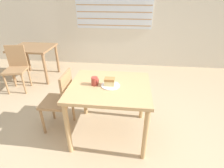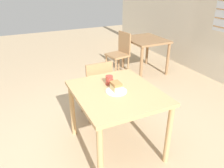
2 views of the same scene
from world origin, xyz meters
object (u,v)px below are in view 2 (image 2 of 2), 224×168
object	(u,v)px
dining_table_far	(145,44)
chair_far_corner	(120,52)
coffee_mug	(109,80)
chair_near_window	(97,88)
plate	(116,91)
cake_slice	(116,86)
dining_table_near	(117,100)

from	to	relation	value
dining_table_far	chair_far_corner	xyz separation A→B (m)	(-0.08, -0.57, -0.12)
chair_far_corner	coffee_mug	distance (m)	2.15
dining_table_far	chair_near_window	distance (m)	2.04
chair_far_corner	plate	distance (m)	2.32
plate	cake_slice	size ratio (longest dim) A/B	1.84
chair_far_corner	plate	world-z (taller)	chair_far_corner
chair_near_window	chair_far_corner	world-z (taller)	same
plate	coffee_mug	distance (m)	0.20
dining_table_near	plate	world-z (taller)	plate
dining_table_far	plate	size ratio (longest dim) A/B	3.75
cake_slice	coffee_mug	world-z (taller)	cake_slice
dining_table_near	coffee_mug	bearing A→B (deg)	-179.58
chair_near_window	cake_slice	xyz separation A→B (m)	(0.70, -0.05, 0.34)
dining_table_far	chair_far_corner	size ratio (longest dim) A/B	0.97
cake_slice	chair_near_window	bearing A→B (deg)	176.12
chair_near_window	chair_far_corner	xyz separation A→B (m)	(-1.32, 1.05, 0.00)
dining_table_near	chair_far_corner	distance (m)	2.29
plate	coffee_mug	world-z (taller)	coffee_mug
coffee_mug	chair_near_window	bearing A→B (deg)	175.49
coffee_mug	plate	bearing A→B (deg)	-2.57
dining_table_near	coffee_mug	size ratio (longest dim) A/B	9.78
chair_far_corner	cake_slice	distance (m)	2.32
dining_table_far	coffee_mug	bearing A→B (deg)	-43.46
chair_near_window	plate	xyz separation A→B (m)	(0.71, -0.05, 0.29)
dining_table_near	plate	bearing A→B (deg)	-39.41
dining_table_near	chair_near_window	bearing A→B (deg)	176.80
dining_table_near	chair_far_corner	world-z (taller)	chair_far_corner
chair_far_corner	coffee_mug	size ratio (longest dim) A/B	8.61
chair_far_corner	cake_slice	size ratio (longest dim) A/B	7.11
plate	cake_slice	bearing A→B (deg)	170.26
chair_near_window	cake_slice	distance (m)	0.78
chair_near_window	coffee_mug	xyz separation A→B (m)	(0.51, -0.04, 0.34)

